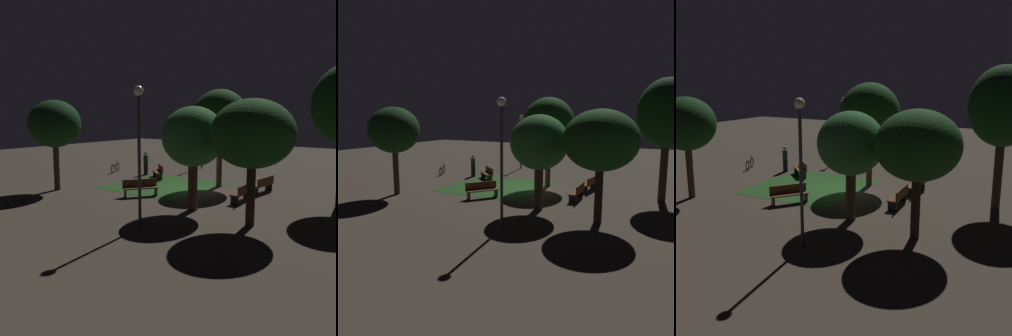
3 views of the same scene
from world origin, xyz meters
TOP-DOWN VIEW (x-y plane):
  - ground_plane at (0.00, 0.00)m, footprint 60.00×60.00m
  - grass_lawn at (-0.27, 1.42)m, footprint 6.07×5.64m
  - bench_front_right at (-1.25, -4.12)m, footprint 1.83×0.61m
  - bench_near_trees at (1.25, -4.12)m, footprint 1.83×0.60m
  - bench_corner at (-3.30, 0.63)m, footprint 1.73×1.46m
  - bench_path_side at (1.49, 3.24)m, footprint 1.58×1.64m
  - tree_left_canopy at (-4.57, -6.02)m, footprint 3.12×3.12m
  - tree_back_right at (-3.94, -3.01)m, footprint 2.75×2.75m
  - tree_right_canopy at (-4.86, 5.42)m, footprint 2.83×2.83m
  - tree_lawn_side at (1.38, -1.33)m, footprint 3.22×3.22m
  - lamp_post_path_center at (-7.29, -2.88)m, footprint 0.36×0.36m
  - lamp_post_near_wall at (7.08, 3.40)m, footprint 0.36×0.36m
  - bicycle at (1.52, 7.30)m, footprint 1.52×0.76m
  - pedestrian at (2.01, 4.81)m, footprint 0.34×0.34m

SIDE VIEW (x-z plane):
  - ground_plane at x=0.00m, z-range 0.00..0.00m
  - grass_lawn at x=-0.27m, z-range 0.00..0.01m
  - bicycle at x=1.52m, z-range -0.12..0.81m
  - bench_front_right at x=-1.25m, z-range 0.04..0.92m
  - bench_near_trees at x=1.25m, z-range 0.04..0.92m
  - bench_corner at x=-3.30m, z-range 0.04..0.92m
  - bench_path_side at x=1.49m, z-range 0.04..0.92m
  - pedestrian at x=2.01m, z-range 0.05..1.66m
  - lamp_post_near_wall at x=7.08m, z-range 0.81..5.27m
  - tree_back_right at x=-3.94m, z-range 0.93..5.49m
  - tree_left_canopy at x=-4.57m, z-range 1.08..5.87m
  - lamp_post_path_center at x=-7.29m, z-range 0.87..6.08m
  - tree_right_canopy at x=-4.86m, z-range 1.16..6.13m
  - tree_lawn_side at x=1.38m, z-range 1.13..6.72m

